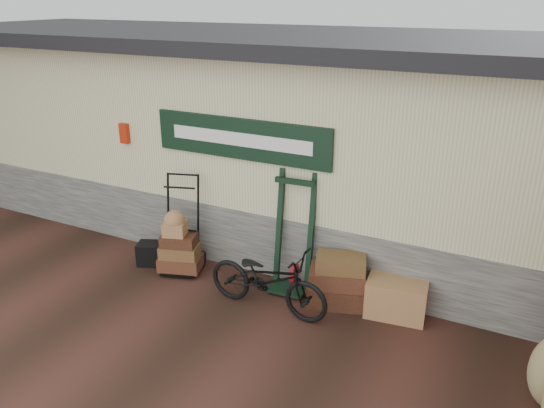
# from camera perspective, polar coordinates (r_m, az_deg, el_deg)

# --- Properties ---
(ground) EXTENTS (80.00, 80.00, 0.00)m
(ground) POSITION_cam_1_polar(r_m,az_deg,el_deg) (6.95, -4.95, -10.94)
(ground) COLOR black
(ground) RESTS_ON ground
(station_building) EXTENTS (14.40, 4.10, 3.20)m
(station_building) POSITION_cam_1_polar(r_m,az_deg,el_deg) (8.56, 4.39, 7.26)
(station_building) COLOR #4C4C47
(station_building) RESTS_ON ground
(porter_trolley) EXTENTS (0.84, 0.72, 1.42)m
(porter_trolley) POSITION_cam_1_polar(r_m,az_deg,el_deg) (7.63, -9.70, -2.02)
(porter_trolley) COLOR black
(porter_trolley) RESTS_ON ground
(green_barrow) EXTENTS (0.61, 0.53, 1.62)m
(green_barrow) POSITION_cam_1_polar(r_m,az_deg,el_deg) (6.98, 2.33, -3.09)
(green_barrow) COLOR black
(green_barrow) RESTS_ON ground
(suitcase_stack) EXTENTS (0.88, 0.70, 0.68)m
(suitcase_stack) POSITION_cam_1_polar(r_m,az_deg,el_deg) (6.88, 7.05, -8.05)
(suitcase_stack) COLOR #341910
(suitcase_stack) RESTS_ON ground
(wicker_hamper) EXTENTS (0.78, 0.56, 0.47)m
(wicker_hamper) POSITION_cam_1_polar(r_m,az_deg,el_deg) (6.83, 13.23, -9.79)
(wicker_hamper) COLOR olive
(wicker_hamper) RESTS_ON ground
(black_trunk) EXTENTS (0.41, 0.39, 0.33)m
(black_trunk) POSITION_cam_1_polar(r_m,az_deg,el_deg) (8.06, -13.02, -5.21)
(black_trunk) COLOR black
(black_trunk) RESTS_ON ground
(bicycle) EXTENTS (0.63, 1.67, 0.96)m
(bicycle) POSITION_cam_1_polar(r_m,az_deg,el_deg) (6.63, -0.50, -7.74)
(bicycle) COLOR black
(bicycle) RESTS_ON ground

